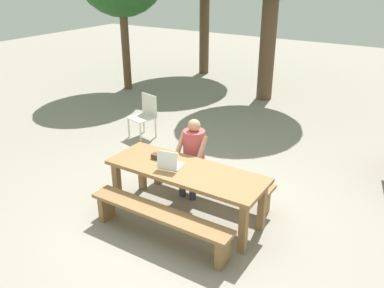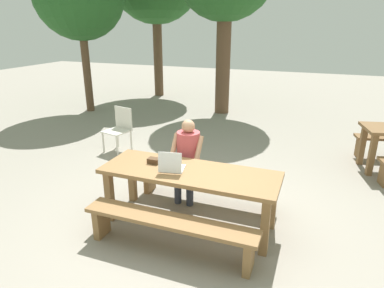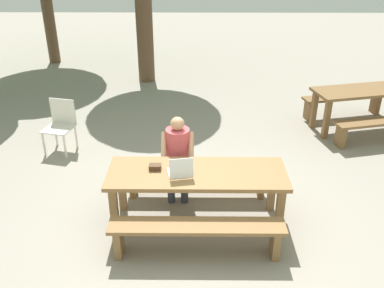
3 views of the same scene
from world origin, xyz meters
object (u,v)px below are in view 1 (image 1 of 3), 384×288
at_px(laptop, 170,163).
at_px(plastic_chair, 145,115).
at_px(small_pouch, 157,156).
at_px(picnic_table_front, 186,176).
at_px(person_seated, 193,152).

bearing_deg(laptop, plastic_chair, -55.55).
height_order(laptop, small_pouch, laptop).
xyz_separation_m(laptop, small_pouch, (-0.31, 0.14, -0.03)).
bearing_deg(picnic_table_front, laptop, -157.76).
bearing_deg(small_pouch, plastic_chair, 132.32).
bearing_deg(laptop, person_seated, -95.58).
height_order(person_seated, plastic_chair, person_seated).
relative_size(picnic_table_front, person_seated, 1.83).
bearing_deg(small_pouch, picnic_table_front, -6.41).
bearing_deg(laptop, small_pouch, -34.44).
distance_m(picnic_table_front, plastic_chair, 2.99).
relative_size(person_seated, plastic_chair, 1.38).
distance_m(small_pouch, person_seated, 0.58).
height_order(picnic_table_front, laptop, laptop).
bearing_deg(person_seated, small_pouch, -116.00).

